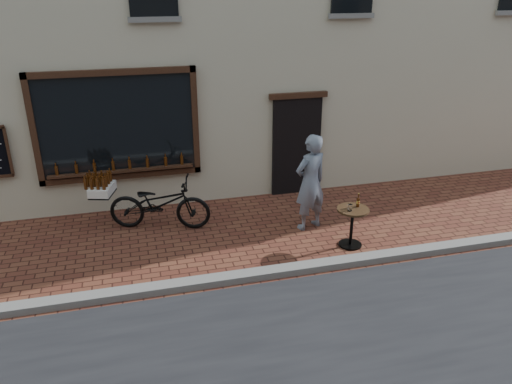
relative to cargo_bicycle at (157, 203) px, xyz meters
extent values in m
plane|color=#52251A|center=(1.28, -2.44, -0.53)|extent=(90.00, 90.00, 0.00)
cube|color=slate|center=(1.28, -2.24, -0.47)|extent=(90.00, 0.25, 0.12)
cube|color=black|center=(-0.62, 1.01, 1.32)|extent=(3.00, 0.06, 2.00)
cube|color=black|center=(-0.62, 0.99, 2.38)|extent=(3.24, 0.10, 0.12)
cube|color=black|center=(-0.62, 0.99, 0.26)|extent=(3.24, 0.10, 0.12)
cube|color=black|center=(-2.18, 0.99, 1.32)|extent=(0.12, 0.10, 2.24)
cube|color=black|center=(0.94, 0.99, 1.32)|extent=(0.12, 0.10, 2.24)
cube|color=black|center=(-0.62, 0.94, 0.39)|extent=(2.90, 0.16, 0.05)
cube|color=black|center=(3.18, 1.02, 0.57)|extent=(1.10, 0.10, 2.20)
cube|color=black|center=(3.18, 0.99, 1.73)|extent=(1.30, 0.10, 0.12)
cylinder|color=#3D1C07|center=(-1.87, 0.94, 0.51)|extent=(0.06, 0.06, 0.19)
cylinder|color=#3D1C07|center=(-1.51, 0.94, 0.51)|extent=(0.06, 0.06, 0.19)
cylinder|color=#3D1C07|center=(-1.15, 0.94, 0.51)|extent=(0.06, 0.06, 0.19)
cylinder|color=#3D1C07|center=(-0.79, 0.94, 0.51)|extent=(0.06, 0.06, 0.19)
cylinder|color=#3D1C07|center=(-0.44, 0.94, 0.51)|extent=(0.06, 0.06, 0.19)
cylinder|color=#3D1C07|center=(-0.08, 0.94, 0.51)|extent=(0.06, 0.06, 0.19)
cylinder|color=#3D1C07|center=(0.28, 0.94, 0.51)|extent=(0.06, 0.06, 0.19)
cylinder|color=#3D1C07|center=(0.63, 0.94, 0.51)|extent=(0.06, 0.06, 0.19)
imported|color=black|center=(0.04, -0.01, -0.01)|extent=(2.09, 1.22, 1.04)
cube|color=black|center=(-1.01, 0.30, 0.18)|extent=(0.53, 0.64, 0.03)
cube|color=silver|center=(-1.01, 0.30, 0.28)|extent=(0.54, 0.66, 0.16)
cylinder|color=#3D1C07|center=(-0.96, 0.07, 0.47)|extent=(0.06, 0.06, 0.22)
cylinder|color=#3D1C07|center=(-1.07, 0.10, 0.47)|extent=(0.06, 0.06, 0.22)
cylinder|color=#3D1C07|center=(-1.18, 0.13, 0.47)|extent=(0.06, 0.06, 0.22)
cylinder|color=#3D1C07|center=(-1.29, 0.16, 0.47)|extent=(0.06, 0.06, 0.22)
cylinder|color=#3D1C07|center=(-0.92, 0.20, 0.47)|extent=(0.06, 0.06, 0.22)
cylinder|color=#3D1C07|center=(-1.03, 0.23, 0.47)|extent=(0.06, 0.06, 0.22)
cylinder|color=#3D1C07|center=(-1.14, 0.26, 0.47)|extent=(0.06, 0.06, 0.22)
cylinder|color=#3D1C07|center=(-1.25, 0.30, 0.47)|extent=(0.06, 0.06, 0.22)
cylinder|color=#3D1C07|center=(-0.88, 0.33, 0.47)|extent=(0.06, 0.06, 0.22)
cylinder|color=#3D1C07|center=(-0.99, 0.36, 0.47)|extent=(0.06, 0.06, 0.22)
cylinder|color=#3D1C07|center=(-1.10, 0.40, 0.47)|extent=(0.06, 0.06, 0.22)
cylinder|color=#3D1C07|center=(-1.21, 0.43, 0.47)|extent=(0.06, 0.06, 0.22)
cylinder|color=#3D1C07|center=(-0.84, 0.46, 0.47)|extent=(0.06, 0.06, 0.22)
cylinder|color=black|center=(3.37, -1.63, -0.52)|extent=(0.43, 0.43, 0.03)
cylinder|color=black|center=(3.37, -1.63, -0.16)|extent=(0.06, 0.06, 0.68)
cylinder|color=black|center=(3.37, -1.63, 0.20)|extent=(0.58, 0.58, 0.04)
cylinder|color=gold|center=(3.49, -1.57, 0.31)|extent=(0.06, 0.06, 0.06)
cylinder|color=white|center=(3.27, -1.69, 0.28)|extent=(0.08, 0.08, 0.13)
imported|color=slate|center=(2.88, -0.73, 0.43)|extent=(0.81, 0.67, 1.92)
camera|label=1|loc=(-0.37, -9.04, 4.03)|focal=35.00mm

